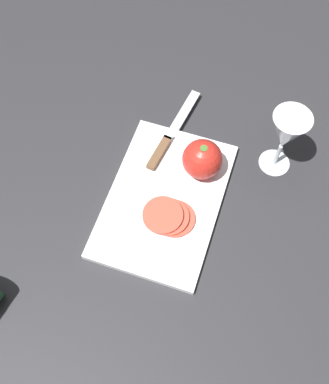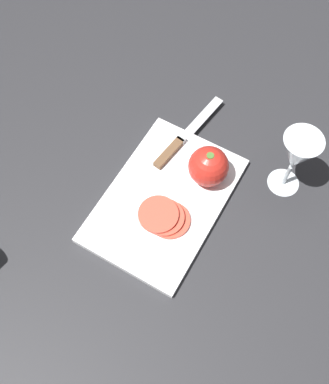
{
  "view_description": "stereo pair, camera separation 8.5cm",
  "coord_description": "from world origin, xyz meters",
  "px_view_note": "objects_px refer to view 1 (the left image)",
  "views": [
    {
      "loc": [
        0.47,
        0.1,
        0.89
      ],
      "look_at": [
        0.06,
        -0.03,
        0.05
      ],
      "focal_mm": 42.0,
      "sensor_mm": 36.0,
      "label": 1
    },
    {
      "loc": [
        0.43,
        0.18,
        0.89
      ],
      "look_at": [
        0.06,
        -0.03,
        0.05
      ],
      "focal_mm": 42.0,
      "sensor_mm": 36.0,
      "label": 2
    }
  ],
  "objects_px": {
    "wine_glass": "(286,134)",
    "tomato_slice_stack_near": "(169,217)",
    "whole_tomato": "(202,159)",
    "knife": "(165,144)"
  },
  "relations": [
    {
      "from": "wine_glass",
      "to": "tomato_slice_stack_near",
      "type": "bearing_deg",
      "value": -40.37
    },
    {
      "from": "knife",
      "to": "wine_glass",
      "type": "bearing_deg",
      "value": -72.28
    },
    {
      "from": "knife",
      "to": "tomato_slice_stack_near",
      "type": "xyz_separation_m",
      "value": [
        0.17,
        0.07,
        0.01
      ]
    },
    {
      "from": "wine_glass",
      "to": "knife",
      "type": "distance_m",
      "value": 0.27
    },
    {
      "from": "wine_glass",
      "to": "tomato_slice_stack_near",
      "type": "height_order",
      "value": "wine_glass"
    },
    {
      "from": "tomato_slice_stack_near",
      "to": "whole_tomato",
      "type": "bearing_deg",
      "value": 167.61
    },
    {
      "from": "wine_glass",
      "to": "tomato_slice_stack_near",
      "type": "xyz_separation_m",
      "value": [
        0.22,
        -0.18,
        -0.09
      ]
    },
    {
      "from": "whole_tomato",
      "to": "knife",
      "type": "xyz_separation_m",
      "value": [
        -0.04,
        -0.1,
        -0.04
      ]
    },
    {
      "from": "whole_tomato",
      "to": "tomato_slice_stack_near",
      "type": "bearing_deg",
      "value": -12.39
    },
    {
      "from": "wine_glass",
      "to": "whole_tomato",
      "type": "bearing_deg",
      "value": -62.89
    }
  ]
}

